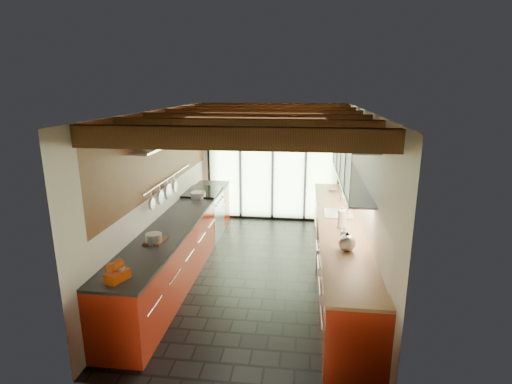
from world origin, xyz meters
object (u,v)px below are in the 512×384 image
paper_towel (342,219)px  soap_bottle (345,233)px  kettle (347,242)px  bowl (332,190)px  stand_mixer (117,273)px

paper_towel → soap_bottle: bearing=-90.0°
kettle → bowl: bearing=90.0°
stand_mixer → bowl: 4.87m
stand_mixer → kettle: size_ratio=0.94×
stand_mixer → soap_bottle: stand_mixer is taller
paper_towel → bowl: (0.00, 2.17, -0.11)m
soap_bottle → bowl: size_ratio=1.17×
stand_mixer → bowl: bearing=58.6°
paper_towel → bowl: paper_towel is taller
kettle → soap_bottle: size_ratio=1.46×
kettle → soap_bottle: bearing=90.0°
paper_towel → stand_mixer: bearing=-141.9°
stand_mixer → bowl: (2.54, 4.16, -0.07)m
soap_bottle → bowl: bearing=90.0°
stand_mixer → soap_bottle: (2.54, 1.47, 0.01)m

